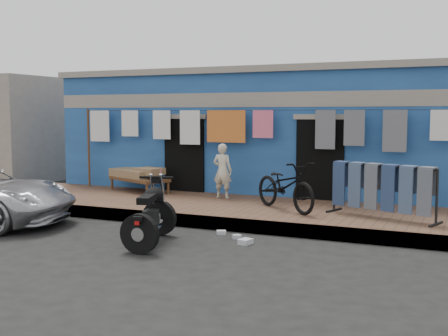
# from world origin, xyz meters

# --- Properties ---
(ground) EXTENTS (80.00, 80.00, 0.00)m
(ground) POSITION_xyz_m (0.00, 0.00, 0.00)
(ground) COLOR black
(ground) RESTS_ON ground
(sidewalk) EXTENTS (28.00, 3.00, 0.25)m
(sidewalk) POSITION_xyz_m (0.00, 3.00, 0.12)
(sidewalk) COLOR brown
(sidewalk) RESTS_ON ground
(curb) EXTENTS (28.00, 0.10, 0.25)m
(curb) POSITION_xyz_m (0.00, 1.55, 0.12)
(curb) COLOR gray
(curb) RESTS_ON ground
(building) EXTENTS (12.20, 5.20, 3.36)m
(building) POSITION_xyz_m (-0.00, 6.99, 1.69)
(building) COLOR navy
(building) RESTS_ON ground
(neighbor_left) EXTENTS (6.00, 5.00, 3.40)m
(neighbor_left) POSITION_xyz_m (-11.00, 7.00, 1.70)
(neighbor_left) COLOR #9E9384
(neighbor_left) RESTS_ON ground
(clothesline) EXTENTS (10.06, 0.06, 2.10)m
(clothesline) POSITION_xyz_m (-0.44, 4.25, 1.83)
(clothesline) COLOR brown
(clothesline) RESTS_ON sidewalk
(seated_person) EXTENTS (0.47, 0.32, 1.28)m
(seated_person) POSITION_xyz_m (-0.84, 3.80, 0.89)
(seated_person) COLOR beige
(seated_person) RESTS_ON sidewalk
(bicycle) EXTENTS (1.93, 1.70, 1.24)m
(bicycle) POSITION_xyz_m (1.01, 2.81, 0.87)
(bicycle) COLOR black
(bicycle) RESTS_ON sidewalk
(motorcycle) EXTENTS (1.58, 2.06, 1.11)m
(motorcycle) POSITION_xyz_m (-0.50, 0.02, 0.56)
(motorcycle) COLOR black
(motorcycle) RESTS_ON ground
(charpoy) EXTENTS (2.38, 2.12, 0.60)m
(charpoy) POSITION_xyz_m (-3.22, 3.96, 0.55)
(charpoy) COLOR brown
(charpoy) RESTS_ON sidewalk
(jeans_rack) EXTENTS (2.49, 1.83, 1.06)m
(jeans_rack) POSITION_xyz_m (2.95, 2.74, 0.78)
(jeans_rack) COLOR black
(jeans_rack) RESTS_ON sidewalk
(litter_a) EXTENTS (0.21, 0.19, 0.07)m
(litter_a) POSITION_xyz_m (0.30, 1.20, 0.04)
(litter_a) COLOR silver
(litter_a) RESTS_ON ground
(litter_b) EXTENTS (0.18, 0.18, 0.07)m
(litter_b) POSITION_xyz_m (0.70, 0.99, 0.04)
(litter_b) COLOR silver
(litter_b) RESTS_ON ground
(litter_c) EXTENTS (0.23, 0.27, 0.09)m
(litter_c) POSITION_xyz_m (1.00, 0.66, 0.05)
(litter_c) COLOR silver
(litter_c) RESTS_ON ground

